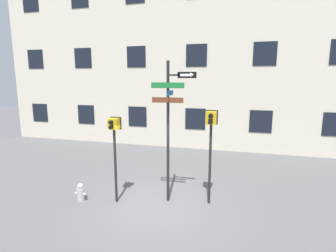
{
  "coord_description": "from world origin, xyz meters",
  "views": [
    {
      "loc": [
        2.36,
        -6.98,
        3.87
      ],
      "look_at": [
        0.25,
        0.65,
        2.45
      ],
      "focal_mm": 28.0,
      "sensor_mm": 36.0,
      "label": 1
    }
  ],
  "objects_px": {
    "fire_hydrant": "(81,192)",
    "pedestrian_signal_left": "(114,138)",
    "pedestrian_signal_right": "(211,132)",
    "street_sign_pole": "(170,120)"
  },
  "relations": [
    {
      "from": "fire_hydrant",
      "to": "pedestrian_signal_left",
      "type": "bearing_deg",
      "value": 11.82
    },
    {
      "from": "pedestrian_signal_right",
      "to": "fire_hydrant",
      "type": "height_order",
      "value": "pedestrian_signal_right"
    },
    {
      "from": "pedestrian_signal_right",
      "to": "street_sign_pole",
      "type": "bearing_deg",
      "value": -171.55
    },
    {
      "from": "street_sign_pole",
      "to": "fire_hydrant",
      "type": "distance_m",
      "value": 3.72
    },
    {
      "from": "pedestrian_signal_left",
      "to": "pedestrian_signal_right",
      "type": "height_order",
      "value": "pedestrian_signal_right"
    },
    {
      "from": "street_sign_pole",
      "to": "fire_hydrant",
      "type": "bearing_deg",
      "value": -164.99
    },
    {
      "from": "pedestrian_signal_left",
      "to": "fire_hydrant",
      "type": "height_order",
      "value": "pedestrian_signal_left"
    },
    {
      "from": "pedestrian_signal_right",
      "to": "fire_hydrant",
      "type": "xyz_separation_m",
      "value": [
        -4.01,
        -0.93,
        -2.01
      ]
    },
    {
      "from": "pedestrian_signal_right",
      "to": "fire_hydrant",
      "type": "bearing_deg",
      "value": -166.97
    },
    {
      "from": "street_sign_pole",
      "to": "pedestrian_signal_right",
      "type": "relative_size",
      "value": 1.5
    }
  ]
}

